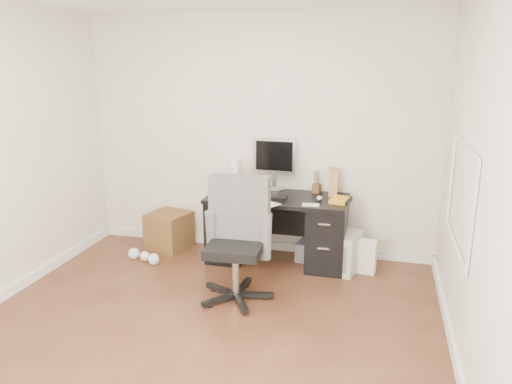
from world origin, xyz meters
TOP-DOWN VIEW (x-y plane):
  - ground at (0.00, 0.00)m, footprint 4.00×4.00m
  - room_shell at (0.03, 0.03)m, footprint 4.02×4.02m
  - desk at (0.30, 1.65)m, footprint 1.50×0.70m
  - loose_papers at (0.10, 1.60)m, footprint 1.10×0.60m
  - lcd_monitor at (0.21, 1.91)m, footprint 0.49×0.29m
  - keyboard at (0.18, 1.58)m, footprint 0.48×0.17m
  - computer_mouse at (0.76, 1.55)m, footprint 0.07×0.07m
  - travel_mug at (-0.39, 1.61)m, footprint 0.10×0.10m
  - white_binder at (-0.22, 1.78)m, footprint 0.22×0.32m
  - magazine_file at (0.87, 1.88)m, footprint 0.15×0.26m
  - pen_cup at (0.69, 1.91)m, footprint 0.12×0.12m
  - yellow_book at (0.98, 1.60)m, footprint 0.23×0.27m
  - paper_remote at (0.24, 1.35)m, footprint 0.35×0.33m
  - office_chair at (0.12, 0.66)m, footprint 0.68×0.68m
  - pc_tower at (1.09, 1.57)m, footprint 0.28×0.45m
  - shopping_bag at (1.24, 1.59)m, footprint 0.29×0.22m
  - wicker_basket at (-1.03, 1.73)m, footprint 0.53×0.53m
  - desk_printer at (0.71, 1.77)m, footprint 0.41×0.36m

SIDE VIEW (x-z plane):
  - ground at x=0.00m, z-range 0.00..0.00m
  - desk_printer at x=0.71m, z-range 0.00..0.21m
  - shopping_bag at x=1.24m, z-range 0.00..0.36m
  - pc_tower at x=1.09m, z-range 0.00..0.42m
  - wicker_basket at x=-1.03m, z-range 0.00..0.43m
  - desk at x=0.30m, z-range 0.02..0.77m
  - office_chair at x=0.12m, z-range 0.00..1.15m
  - loose_papers at x=0.10m, z-range 0.75..0.75m
  - paper_remote at x=0.24m, z-range 0.75..0.77m
  - keyboard at x=0.18m, z-range 0.75..0.78m
  - yellow_book at x=0.98m, z-range 0.75..0.79m
  - computer_mouse at x=0.76m, z-range 0.75..0.82m
  - travel_mug at x=-0.39m, z-range 0.75..0.92m
  - pen_cup at x=0.69m, z-range 0.75..1.00m
  - magazine_file at x=0.87m, z-range 0.75..1.04m
  - white_binder at x=-0.22m, z-range 0.75..1.09m
  - lcd_monitor at x=0.21m, z-range 0.75..1.35m
  - room_shell at x=0.03m, z-range 0.30..3.01m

